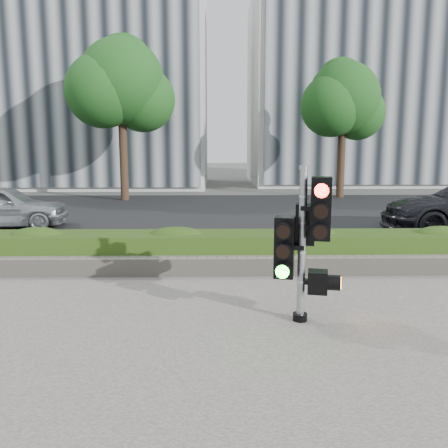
# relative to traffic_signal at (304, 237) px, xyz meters

# --- Properties ---
(ground) EXTENTS (120.00, 120.00, 0.00)m
(ground) POSITION_rel_traffic_signal_xyz_m (-0.82, 0.49, -1.23)
(ground) COLOR #51514C
(ground) RESTS_ON ground
(sidewalk) EXTENTS (16.00, 11.00, 0.03)m
(sidewalk) POSITION_rel_traffic_signal_xyz_m (-0.82, -2.01, -1.21)
(sidewalk) COLOR #9E9389
(sidewalk) RESTS_ON ground
(road) EXTENTS (60.00, 13.00, 0.02)m
(road) POSITION_rel_traffic_signal_xyz_m (-0.82, 10.49, -1.22)
(road) COLOR black
(road) RESTS_ON ground
(curb) EXTENTS (60.00, 0.25, 0.12)m
(curb) POSITION_rel_traffic_signal_xyz_m (-0.82, 3.64, -1.17)
(curb) COLOR gray
(curb) RESTS_ON ground
(stone_wall) EXTENTS (12.00, 0.32, 0.34)m
(stone_wall) POSITION_rel_traffic_signal_xyz_m (-0.82, 2.39, -1.03)
(stone_wall) COLOR gray
(stone_wall) RESTS_ON sidewalk
(hedge) EXTENTS (12.00, 1.00, 0.68)m
(hedge) POSITION_rel_traffic_signal_xyz_m (-0.82, 3.04, -0.86)
(hedge) COLOR #4F7323
(hedge) RESTS_ON sidewalk
(building_left) EXTENTS (16.00, 9.00, 15.00)m
(building_left) POSITION_rel_traffic_signal_xyz_m (-9.82, 23.49, 6.27)
(building_left) COLOR #B7B7B2
(building_left) RESTS_ON ground
(building_right) EXTENTS (18.00, 10.00, 12.00)m
(building_right) POSITION_rel_traffic_signal_xyz_m (10.18, 25.49, 4.77)
(building_right) COLOR #B7B7B2
(building_right) RESTS_ON ground
(tree_left) EXTENTS (4.61, 4.03, 7.34)m
(tree_left) POSITION_rel_traffic_signal_xyz_m (-5.34, 15.05, 3.82)
(tree_left) COLOR black
(tree_left) RESTS_ON ground
(tree_right) EXTENTS (4.10, 3.58, 6.53)m
(tree_right) POSITION_rel_traffic_signal_xyz_m (4.67, 16.04, 3.25)
(tree_right) COLOR black
(tree_right) RESTS_ON ground
(traffic_signal) EXTENTS (0.79, 0.63, 2.17)m
(traffic_signal) POSITION_rel_traffic_signal_xyz_m (0.00, 0.00, 0.00)
(traffic_signal) COLOR black
(traffic_signal) RESTS_ON sidewalk
(car_silver) EXTENTS (3.93, 1.92, 1.29)m
(car_silver) POSITION_rel_traffic_signal_xyz_m (-7.60, 7.74, -0.56)
(car_silver) COLOR #B0B3B7
(car_silver) RESTS_ON road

